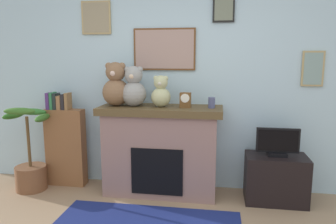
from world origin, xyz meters
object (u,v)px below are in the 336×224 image
candle_jar (212,103)px  potted_plant (30,163)px  fireplace (161,150)px  bookshelf (65,144)px  teddy_bear_brown (116,86)px  television (278,143)px  teddy_bear_cream (161,93)px  tv_stand (275,179)px  teddy_bear_tan (134,88)px  mantel_clock (185,100)px

candle_jar → potted_plant: bearing=-175.9°
fireplace → bookshelf: 1.22m
bookshelf → teddy_bear_brown: bearing=-5.8°
television → candle_jar: bearing=177.6°
potted_plant → teddy_bear_cream: bearing=5.6°
television → candle_jar: size_ratio=3.79×
potted_plant → tv_stand: size_ratio=1.58×
bookshelf → television: 2.52m
tv_stand → teddy_bear_tan: teddy_bear_tan is taller
potted_plant → tv_stand: (2.86, 0.12, -0.07)m
potted_plant → teddy_bear_tan: teddy_bear_tan is taller
fireplace → teddy_bear_brown: teddy_bear_brown is taller
potted_plant → teddy_bear_tan: 1.56m
tv_stand → candle_jar: bearing=177.7°
fireplace → candle_jar: (0.57, -0.02, 0.57)m
potted_plant → mantel_clock: mantel_clock is taller
tv_stand → teddy_bear_cream: 1.59m
mantel_clock → candle_jar: bearing=0.3°
bookshelf → candle_jar: size_ratio=9.70×
teddy_bear_cream → teddy_bear_brown: bearing=-180.0°
teddy_bear_tan → teddy_bear_brown: bearing=-180.0°
potted_plant → teddy_bear_cream: (1.57, 0.15, 0.86)m
teddy_bear_cream → candle_jar: bearing=0.0°
television → teddy_bear_cream: teddy_bear_cream is taller
teddy_bear_brown → mantel_clock: bearing=-0.1°
fireplace → teddy_bear_brown: 0.90m
mantel_clock → teddy_bear_brown: size_ratio=0.33×
tv_stand → mantel_clock: 1.32m
bookshelf → mantel_clock: size_ratio=6.99×
teddy_bear_brown → tv_stand: bearing=-0.9°
potted_plant → television: potted_plant is taller
bookshelf → teddy_bear_cream: 1.39m
bookshelf → teddy_bear_cream: bearing=-3.3°
bookshelf → television: bookshelf is taller
television → teddy_bear_cream: (-1.29, 0.03, 0.52)m
television → teddy_bear_cream: bearing=178.7°
teddy_bear_cream → tv_stand: bearing=-1.3°
tv_stand → television: size_ratio=1.44×
teddy_bear_tan → teddy_bear_cream: teddy_bear_tan is taller
tv_stand → mantel_clock: mantel_clock is taller
bookshelf → tv_stand: (2.51, -0.10, -0.26)m
tv_stand → potted_plant: bearing=-177.5°
television → mantel_clock: 1.11m
teddy_bear_cream → mantel_clock: bearing=-0.2°
tv_stand → teddy_bear_brown: bearing=179.1°
tv_stand → mantel_clock: bearing=178.4°
mantel_clock → teddy_bear_tan: 0.60m
candle_jar → teddy_bear_cream: 0.58m
television → teddy_bear_brown: size_ratio=0.91×
television → teddy_bear_cream: size_ratio=1.28×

